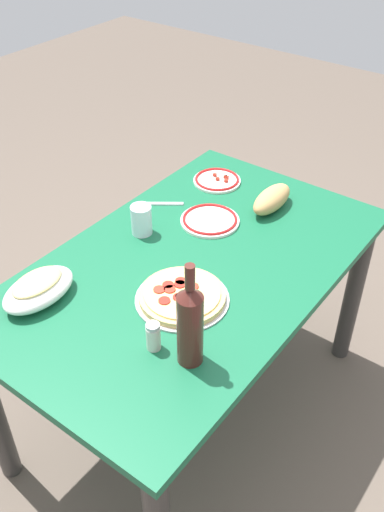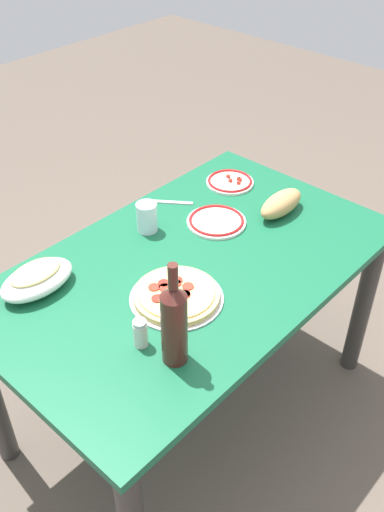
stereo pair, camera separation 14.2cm
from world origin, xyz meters
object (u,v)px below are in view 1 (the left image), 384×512
dining_table (192,291)px  side_plate_near (217,180)px  spice_shaker (153,336)px  baked_pasta_dish (38,288)px  side_plate_far (210,220)px  bread_loaf (272,199)px  wine_bottle (190,324)px  water_glass (141,220)px  pepperoni_pizza (182,296)px

dining_table → side_plate_near: (-0.47, -0.23, 0.13)m
spice_shaker → dining_table: bearing=-158.9°
baked_pasta_dish → spice_shaker: (-0.05, 0.40, 0.00)m
side_plate_far → bread_loaf: bearing=147.9°
wine_bottle → bread_loaf: (-0.77, -0.20, -0.09)m
side_plate_near → spice_shaker: spice_shaker is taller
water_glass → spice_shaker: water_glass is taller
pepperoni_pizza → water_glass: size_ratio=2.69×
pepperoni_pizza → spice_shaker: bearing=15.7°
pepperoni_pizza → side_plate_far: bearing=-155.9°
wine_bottle → side_plate_far: 0.66m
wine_bottle → spice_shaker: 0.14m
pepperoni_pizza → spice_shaker: (0.20, 0.06, 0.03)m
dining_table → bread_loaf: bearing=174.9°
wine_bottle → side_plate_near: size_ratio=1.72×
pepperoni_pizza → bread_loaf: size_ratio=1.33×
dining_table → pepperoni_pizza: 0.22m
baked_pasta_dish → wine_bottle: bearing=98.8°
dining_table → spice_shaker: size_ratio=15.63×
dining_table → baked_pasta_dish: bearing=-32.8°
pepperoni_pizza → side_plate_near: bearing=-153.7°
baked_pasta_dish → wine_bottle: 0.52m
baked_pasta_dish → water_glass: 0.44m
water_glass → side_plate_far: 0.25m
pepperoni_pizza → side_plate_near: pepperoni_pizza is taller
baked_pasta_dish → side_plate_near: size_ratio=1.28×
water_glass → side_plate_far: (-0.19, 0.15, -0.04)m
baked_pasta_dish → water_glass: (-0.44, 0.02, 0.01)m
bread_loaf → side_plate_far: bearing=-32.1°
side_plate_far → spice_shaker: size_ratio=2.43×
bread_loaf → wine_bottle: bearing=14.9°
side_plate_near → dining_table: bearing=26.0°
water_glass → spice_shaker: (0.39, 0.38, -0.01)m
side_plate_near → pepperoni_pizza: bearing=26.3°
bread_loaf → pepperoni_pizza: bearing=4.1°
water_glass → bread_loaf: size_ratio=0.50×
wine_bottle → side_plate_near: bearing=-149.6°
pepperoni_pizza → water_glass: 0.38m
bread_loaf → spice_shaker: 0.80m
wine_bottle → bread_loaf: wine_bottle is taller
wine_bottle → side_plate_far: size_ratio=1.52×
dining_table → side_plate_far: 0.28m
pepperoni_pizza → side_plate_far: size_ratio=1.35×
water_glass → spice_shaker: bearing=44.2°
side_plate_far → bread_loaf: (-0.21, 0.13, 0.03)m
pepperoni_pizza → wine_bottle: bearing=42.8°
pepperoni_pizza → side_plate_far: 0.42m
spice_shaker → bread_loaf: bearing=-172.9°
dining_table → wine_bottle: bearing=36.1°
pepperoni_pizza → side_plate_far: pepperoni_pizza is taller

